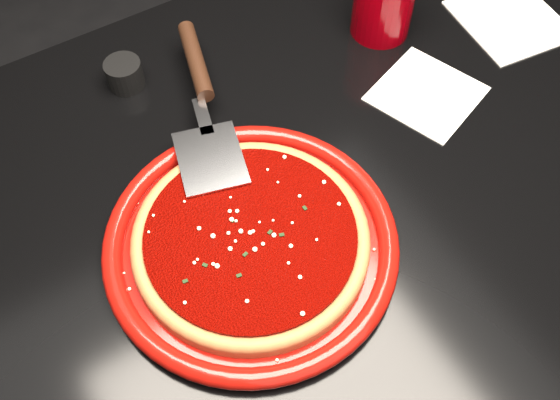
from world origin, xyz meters
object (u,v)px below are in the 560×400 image
Objects in this scene: table at (288,294)px; plate at (251,242)px; pizza_server at (204,103)px; ramekin at (124,74)px.

plate is at bearing -146.45° from table.
table is at bearing -52.24° from pizza_server.
plate is (-0.10, -0.07, 0.39)m from table.
table is 0.49m from ramekin.
pizza_server is 6.56× the size of ramekin.
ramekin is (-0.02, 0.33, 0.01)m from plate.
plate reaches higher than table.
pizza_server is at bearing 111.77° from table.
ramekin is at bearing 92.79° from plate.
plate is at bearing -86.99° from pizza_server.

